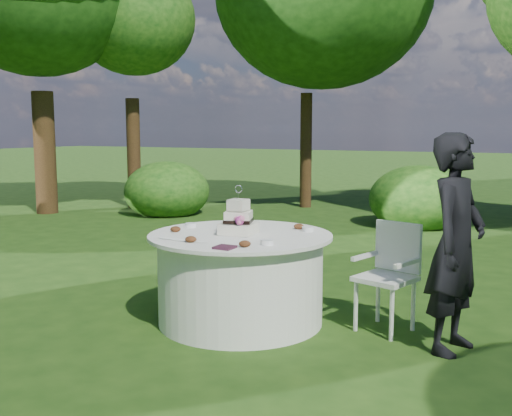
{
  "coord_description": "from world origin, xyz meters",
  "views": [
    {
      "loc": [
        2.41,
        -4.38,
        1.65
      ],
      "look_at": [
        0.15,
        0.0,
        1.0
      ],
      "focal_mm": 42.0,
      "sensor_mm": 36.0,
      "label": 1
    }
  ],
  "objects_px": {
    "napkins": "(225,247)",
    "table": "(240,278)",
    "cake": "(239,221)",
    "chair": "(391,268)",
    "guest": "(456,244)"
  },
  "relations": [
    {
      "from": "napkins",
      "to": "table",
      "type": "relative_size",
      "value": 0.09
    },
    {
      "from": "napkins",
      "to": "chair",
      "type": "relative_size",
      "value": 0.16
    },
    {
      "from": "napkins",
      "to": "table",
      "type": "distance_m",
      "value": 0.75
    },
    {
      "from": "napkins",
      "to": "cake",
      "type": "distance_m",
      "value": 0.63
    },
    {
      "from": "cake",
      "to": "chair",
      "type": "height_order",
      "value": "cake"
    },
    {
      "from": "guest",
      "to": "chair",
      "type": "distance_m",
      "value": 0.68
    },
    {
      "from": "table",
      "to": "chair",
      "type": "relative_size",
      "value": 1.76
    },
    {
      "from": "cake",
      "to": "table",
      "type": "bearing_deg",
      "value": 78.37
    },
    {
      "from": "cake",
      "to": "guest",
      "type": "bearing_deg",
      "value": 5.5
    },
    {
      "from": "napkins",
      "to": "guest",
      "type": "xyz_separation_m",
      "value": [
        1.54,
        0.75,
        0.04
      ]
    },
    {
      "from": "table",
      "to": "cake",
      "type": "height_order",
      "value": "cake"
    },
    {
      "from": "guest",
      "to": "chair",
      "type": "relative_size",
      "value": 1.84
    },
    {
      "from": "table",
      "to": "chair",
      "type": "xyz_separation_m",
      "value": [
        1.19,
        0.41,
        0.13
      ]
    },
    {
      "from": "cake",
      "to": "napkins",
      "type": "bearing_deg",
      "value": -70.66
    },
    {
      "from": "guest",
      "to": "cake",
      "type": "distance_m",
      "value": 1.75
    }
  ]
}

